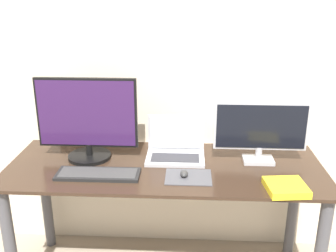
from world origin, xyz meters
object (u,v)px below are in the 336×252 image
object	(u,v)px
laptop	(176,147)
book	(286,187)
keyboard	(98,174)
monitor_right	(261,130)
monitor_left	(87,120)
mouse	(184,174)

from	to	relation	value
laptop	book	world-z (taller)	laptop
laptop	keyboard	bearing A→B (deg)	-145.98
monitor_right	laptop	size ratio (longest dim) A/B	1.55
book	monitor_left	bearing A→B (deg)	162.34
mouse	book	distance (m)	0.50
monitor_right	book	distance (m)	0.38
monitor_right	keyboard	bearing A→B (deg)	-165.49
mouse	book	xyz separation A→B (m)	(0.49, -0.11, -0.00)
monitor_right	mouse	world-z (taller)	monitor_right
keyboard	monitor_right	bearing A→B (deg)	14.51
monitor_left	laptop	distance (m)	0.52
mouse	monitor_right	bearing A→B (deg)	27.68
monitor_left	keyboard	xyz separation A→B (m)	(0.10, -0.22, -0.22)
monitor_left	book	bearing A→B (deg)	-17.66
monitor_right	book	world-z (taller)	monitor_right
monitor_left	monitor_right	world-z (taller)	monitor_left
monitor_right	book	size ratio (longest dim) A/B	2.47
laptop	mouse	bearing A→B (deg)	-78.41
monitor_left	keyboard	world-z (taller)	monitor_left
keyboard	book	size ratio (longest dim) A/B	2.11
monitor_left	laptop	world-z (taller)	monitor_left
monitor_left	mouse	bearing A→B (deg)	-21.63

